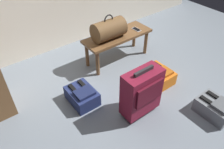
# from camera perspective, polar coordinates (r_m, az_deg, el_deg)

# --- Properties ---
(ground_plane) EXTENTS (6.60, 6.60, 0.00)m
(ground_plane) POSITION_cam_1_polar(r_m,az_deg,el_deg) (2.64, 2.90, -6.90)
(ground_plane) COLOR slate
(bench) EXTENTS (1.00, 0.36, 0.41)m
(bench) POSITION_cam_1_polar(r_m,az_deg,el_deg) (3.12, 1.50, 9.28)
(bench) COLOR brown
(bench) RESTS_ON ground
(duffel_bag_brown) EXTENTS (0.44, 0.26, 0.34)m
(duffel_bag_brown) POSITION_cam_1_polar(r_m,az_deg,el_deg) (2.95, -0.87, 11.65)
(duffel_bag_brown) COLOR brown
(duffel_bag_brown) RESTS_ON bench
(cell_phone) EXTENTS (0.07, 0.14, 0.01)m
(cell_phone) POSITION_cam_1_polar(r_m,az_deg,el_deg) (3.24, 6.36, 11.59)
(cell_phone) COLOR silver
(cell_phone) RESTS_ON bench
(suitcase_upright_burgundy) EXTENTS (0.43, 0.23, 0.61)m
(suitcase_upright_burgundy) POSITION_cam_1_polar(r_m,az_deg,el_deg) (2.32, 7.72, -4.52)
(suitcase_upright_burgundy) COLOR maroon
(suitcase_upright_burgundy) RESTS_ON ground
(backpack_grey) EXTENTS (0.28, 0.38, 0.21)m
(backpack_grey) POSITION_cam_1_polar(r_m,az_deg,el_deg) (2.69, 25.21, -7.85)
(backpack_grey) COLOR slate
(backpack_grey) RESTS_ON ground
(backpack_navy) EXTENTS (0.28, 0.38, 0.21)m
(backpack_navy) POSITION_cam_1_polar(r_m,az_deg,el_deg) (2.60, -7.77, -5.46)
(backpack_navy) COLOR navy
(backpack_navy) RESTS_ON ground
(backpack_orange) EXTENTS (0.28, 0.38, 0.21)m
(backpack_orange) POSITION_cam_1_polar(r_m,az_deg,el_deg) (2.91, 12.01, -0.25)
(backpack_orange) COLOR orange
(backpack_orange) RESTS_ON ground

